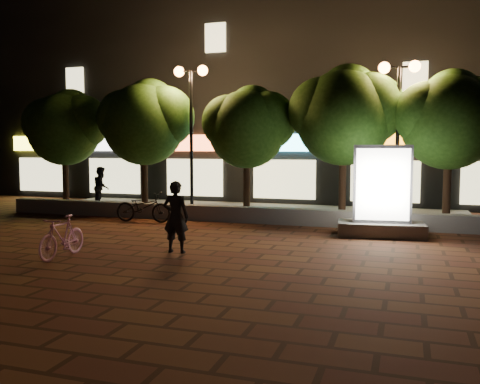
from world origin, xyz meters
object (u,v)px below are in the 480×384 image
at_px(street_lamp_right, 399,99).
at_px(pedestrian, 101,187).
at_px(tree_far_left, 66,125).
at_px(tree_left, 146,119).
at_px(street_lamp_left, 191,101).
at_px(tree_mid, 249,124).
at_px(tree_right, 346,112).
at_px(ad_kiosk, 382,200).
at_px(rider, 176,217).
at_px(tree_far_right, 451,116).
at_px(scooter_parked, 143,207).
at_px(scooter_pink, 62,237).

xyz_separation_m(street_lamp_right, pedestrian, (-11.07, 0.51, -3.02)).
distance_m(tree_far_left, tree_left, 3.51).
distance_m(street_lamp_left, street_lamp_right, 7.00).
height_order(tree_mid, street_lamp_right, street_lamp_right).
height_order(tree_right, street_lamp_left, street_lamp_left).
xyz_separation_m(street_lamp_left, ad_kiosk, (6.68, -2.49, -3.03)).
bearing_deg(tree_right, rider, -115.06).
xyz_separation_m(tree_far_left, tree_far_right, (14.00, 0.00, 0.08)).
relative_size(tree_far_left, tree_right, 0.91).
bearing_deg(scooter_parked, street_lamp_right, -78.31).
bearing_deg(scooter_parked, tree_left, 21.86).
xyz_separation_m(tree_right, rider, (-3.03, -6.49, -2.74)).
height_order(scooter_pink, rider, rider).
bearing_deg(pedestrian, tree_left, -119.94).
bearing_deg(tree_mid, tree_far_left, 180.00).
bearing_deg(street_lamp_left, tree_left, 172.30).
distance_m(tree_far_left, ad_kiosk, 12.65).
bearing_deg(ad_kiosk, tree_far_right, 55.82).
bearing_deg(ad_kiosk, tree_far_left, 167.21).
bearing_deg(scooter_parked, tree_mid, -52.76).
bearing_deg(scooter_parked, street_lamp_left, -22.81).
xyz_separation_m(tree_right, ad_kiosk, (1.33, -2.75, -2.57)).
xyz_separation_m(tree_far_right, ad_kiosk, (-1.87, -2.75, -2.37)).
relative_size(street_lamp_right, rider, 3.01).
xyz_separation_m(tree_far_left, street_lamp_left, (5.45, -0.26, 0.74)).
relative_size(tree_mid, tree_right, 0.89).
relative_size(tree_far_left, rider, 2.80).
distance_m(tree_far_right, scooter_pink, 11.78).
xyz_separation_m(tree_far_left, tree_mid, (7.50, -0.00, -0.08)).
bearing_deg(scooter_pink, tree_far_left, 125.62).
bearing_deg(street_lamp_left, pedestrian, 172.91).
relative_size(ad_kiosk, pedestrian, 1.57).
relative_size(tree_far_left, ad_kiosk, 1.87).
relative_size(tree_left, tree_mid, 1.09).
relative_size(street_lamp_left, street_lamp_right, 1.04).
relative_size(street_lamp_right, pedestrian, 3.15).
bearing_deg(tree_right, street_lamp_right, -9.10).
relative_size(tree_left, rider, 2.96).
bearing_deg(rider, tree_mid, -91.82).
distance_m(tree_far_left, tree_right, 10.81).
relative_size(tree_left, street_lamp_left, 0.94).
height_order(tree_left, rider, tree_left).
relative_size(street_lamp_left, pedestrian, 3.28).
distance_m(tree_right, scooter_pink, 9.83).
relative_size(street_lamp_left, scooter_pink, 3.38).
bearing_deg(tree_far_right, scooter_parked, -165.16).
distance_m(tree_left, street_lamp_right, 8.96).
bearing_deg(street_lamp_right, street_lamp_left, 180.00).
bearing_deg(scooter_parked, tree_far_left, 58.20).
xyz_separation_m(scooter_pink, pedestrian, (-4.26, 8.01, 0.41)).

